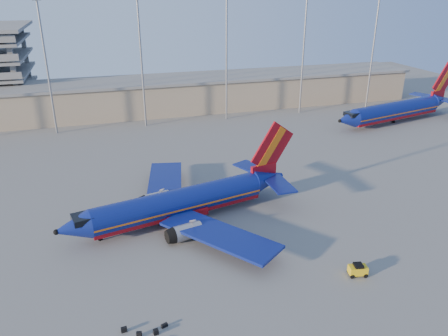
# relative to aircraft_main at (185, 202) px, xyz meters

# --- Properties ---
(ground) EXTENTS (220.00, 220.00, 0.00)m
(ground) POSITION_rel_aircraft_main_xyz_m (5.45, 0.68, -2.60)
(ground) COLOR slate
(ground) RESTS_ON ground
(terminal_building) EXTENTS (122.00, 16.00, 8.50)m
(terminal_building) POSITION_rel_aircraft_main_xyz_m (15.45, 58.68, 1.71)
(terminal_building) COLOR #9C8C6B
(terminal_building) RESTS_ON ground
(light_mast_row) EXTENTS (101.60, 1.60, 28.65)m
(light_mast_row) POSITION_rel_aircraft_main_xyz_m (10.45, 46.68, 14.95)
(light_mast_row) COLOR gray
(light_mast_row) RESTS_ON ground
(aircraft_main) EXTENTS (35.55, 33.83, 12.19)m
(aircraft_main) POSITION_rel_aircraft_main_xyz_m (0.00, 0.00, 0.00)
(aircraft_main) COLOR navy
(aircraft_main) RESTS_ON ground
(aircraft_second) EXTENTS (38.60, 17.39, 13.26)m
(aircraft_second) POSITION_rel_aircraft_main_xyz_m (59.30, 32.09, 0.44)
(aircraft_second) COLOR navy
(aircraft_second) RESTS_ON ground
(baggage_tug) EXTENTS (2.27, 1.63, 1.48)m
(baggage_tug) POSITION_rel_aircraft_main_xyz_m (16.13, -18.76, -1.83)
(baggage_tug) COLOR gold
(baggage_tug) RESTS_ON ground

